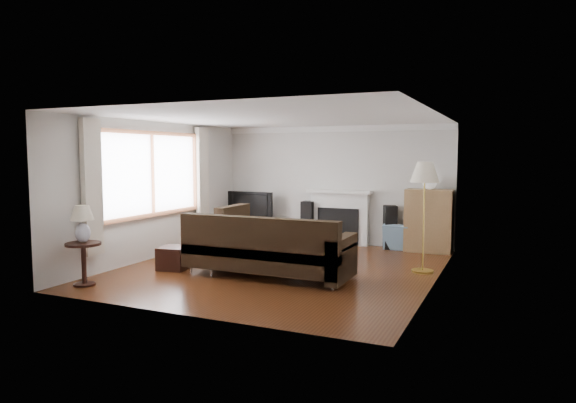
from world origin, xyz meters
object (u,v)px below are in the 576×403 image
at_px(side_table, 84,264).
at_px(coffee_table, 314,247).
at_px(floor_lamp, 424,217).
at_px(bookshelf, 429,221).
at_px(sectional_sofa, 268,247).
at_px(tv_stand, 253,229).

bearing_deg(side_table, coffee_table, 53.18).
bearing_deg(floor_lamp, bookshelf, 96.07).
bearing_deg(side_table, sectional_sofa, 36.02).
height_order(coffee_table, floor_lamp, floor_lamp).
distance_m(coffee_table, side_table, 3.95).
distance_m(bookshelf, coffee_table, 2.40).
bearing_deg(sectional_sofa, bookshelf, 57.39).
relative_size(tv_stand, bookshelf, 0.72).
distance_m(bookshelf, side_table, 6.28).
distance_m(coffee_table, floor_lamp, 2.14).
xyz_separation_m(coffee_table, floor_lamp, (2.00, -0.29, 0.69)).
relative_size(coffee_table, floor_lamp, 0.59).
relative_size(tv_stand, sectional_sofa, 0.32).
height_order(sectional_sofa, floor_lamp, floor_lamp).
bearing_deg(bookshelf, floor_lamp, -83.93).
bearing_deg(side_table, tv_stand, 86.29).
bearing_deg(side_table, floor_lamp, 33.28).
xyz_separation_m(bookshelf, side_table, (-4.17, -4.68, -0.30)).
relative_size(coffee_table, side_table, 1.67).
distance_m(bookshelf, sectional_sofa, 3.66).
bearing_deg(sectional_sofa, floor_lamp, 30.30).
bearing_deg(coffee_table, tv_stand, 127.83).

